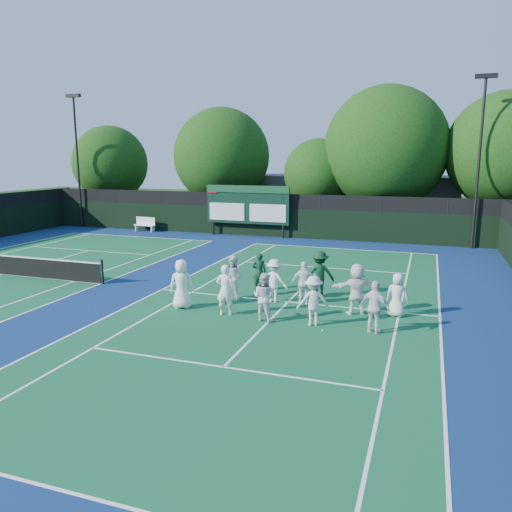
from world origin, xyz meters
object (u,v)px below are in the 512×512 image
(scoreboard, at_px, (247,205))
(coach_left, at_px, (259,272))
(bench, at_px, (145,224))
(tennis_net, at_px, (2,264))

(scoreboard, relative_size, coach_left, 3.76)
(bench, distance_m, coach_left, 18.80)
(bench, bearing_deg, tennis_net, -85.82)
(scoreboard, distance_m, bench, 8.20)
(scoreboard, relative_size, tennis_net, 0.53)
(scoreboard, distance_m, coach_left, 14.46)
(scoreboard, bearing_deg, bench, -178.51)
(tennis_net, distance_m, bench, 14.42)
(tennis_net, bearing_deg, coach_left, 5.74)
(tennis_net, height_order, bench, tennis_net)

